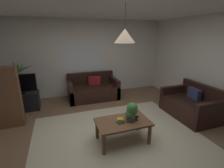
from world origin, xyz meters
TOP-DOWN VIEW (x-y plane):
  - floor at (0.00, 0.00)m, footprint 5.28×5.46m
  - rug at (0.00, -0.20)m, footprint 3.43×3.00m
  - wall_back at (0.00, 2.76)m, footprint 5.40×0.06m
  - wall_right at (2.67, 0.00)m, footprint 0.06×5.46m
  - ceiling at (0.00, 0.00)m, footprint 5.28×5.46m
  - window_pane at (-0.24, 2.73)m, footprint 1.31×0.01m
  - couch_under_window at (-0.00, 2.22)m, footprint 1.59×0.89m
  - couch_right_side at (2.13, 0.17)m, footprint 0.89×1.36m
  - coffee_table at (0.04, -0.24)m, footprint 1.04×0.62m
  - book_on_table_0 at (-0.03, -0.27)m, footprint 0.15×0.14m
  - book_on_table_1 at (-0.02, -0.25)m, footprint 0.15×0.14m
  - book_on_table_2 at (-0.03, -0.25)m, footprint 0.13×0.12m
  - remote_on_table_0 at (0.32, -0.20)m, footprint 0.17×0.09m
  - remote_on_table_1 at (0.33, -0.23)m, footprint 0.11×0.17m
  - potted_plant_on_table at (0.20, -0.27)m, footprint 0.24×0.22m
  - tv_stand at (-2.09, 1.98)m, footprint 0.90×0.44m
  - tv at (-2.09, 1.96)m, footprint 0.88×0.16m
  - potted_palm_corner at (-2.21, 2.41)m, footprint 0.91×0.83m
  - bookshelf_corner at (-2.28, 1.14)m, footprint 0.70×0.31m
  - pendant_lamp at (0.04, -0.24)m, footprint 0.35×0.35m

SIDE VIEW (x-z plane):
  - floor at x=0.00m, z-range -0.02..0.00m
  - rug at x=0.00m, z-range 0.00..0.01m
  - tv_stand at x=-2.09m, z-range 0.00..0.50m
  - couch_under_window at x=0.00m, z-range -0.14..0.68m
  - couch_right_side at x=2.13m, z-range -0.14..0.68m
  - coffee_table at x=0.04m, z-range 0.15..0.60m
  - remote_on_table_0 at x=0.32m, z-range 0.45..0.47m
  - remote_on_table_1 at x=0.33m, z-range 0.45..0.47m
  - book_on_table_0 at x=-0.03m, z-range 0.45..0.47m
  - book_on_table_1 at x=-0.02m, z-range 0.47..0.50m
  - book_on_table_2 at x=-0.03m, z-range 0.50..0.52m
  - potted_plant_on_table at x=0.20m, z-range 0.46..0.84m
  - potted_palm_corner at x=-2.21m, z-range -0.04..1.36m
  - bookshelf_corner at x=-2.28m, z-range 0.02..1.42m
  - tv at x=-2.09m, z-range 0.51..1.05m
  - wall_back at x=0.00m, z-range 0.00..2.54m
  - wall_right at x=2.67m, z-range 0.00..2.54m
  - window_pane at x=-0.24m, z-range 0.82..1.81m
  - pendant_lamp at x=0.04m, z-range 1.73..2.35m
  - ceiling at x=0.00m, z-range 2.54..2.56m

